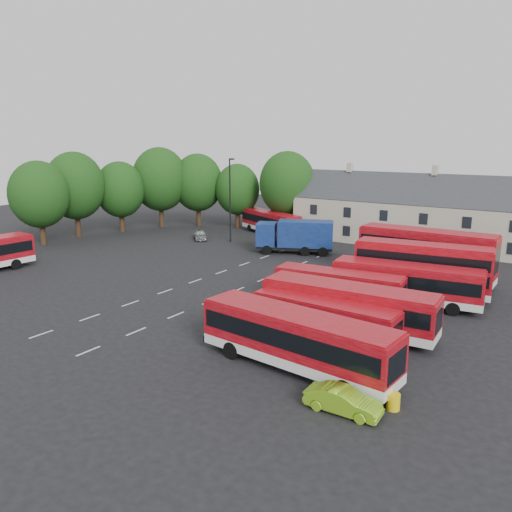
{
  "coord_description": "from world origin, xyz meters",
  "views": [
    {
      "loc": [
        30.13,
        -32.26,
        12.95
      ],
      "look_at": [
        4.21,
        6.04,
        2.2
      ],
      "focal_mm": 35.0,
      "sensor_mm": 36.0,
      "label": 1
    }
  ],
  "objects_px": {
    "bus_dd_south": "(422,266)",
    "lamppost": "(230,198)",
    "lime_car": "(343,401)",
    "silver_car": "(200,235)",
    "grit_bin": "(393,401)",
    "bus_row_a": "(296,336)",
    "box_truck": "(296,235)"
  },
  "relations": [
    {
      "from": "box_truck",
      "to": "bus_row_a",
      "type": "bearing_deg",
      "value": -85.26
    },
    {
      "from": "bus_dd_south",
      "to": "grit_bin",
      "type": "bearing_deg",
      "value": -85.02
    },
    {
      "from": "lamppost",
      "to": "grit_bin",
      "type": "bearing_deg",
      "value": -42.29
    },
    {
      "from": "bus_row_a",
      "to": "silver_car",
      "type": "bearing_deg",
      "value": 143.01
    },
    {
      "from": "bus_row_a",
      "to": "grit_bin",
      "type": "bearing_deg",
      "value": -5.56
    },
    {
      "from": "bus_dd_south",
      "to": "grit_bin",
      "type": "xyz_separation_m",
      "value": [
        4.38,
        -19.45,
        -2.16
      ]
    },
    {
      "from": "bus_dd_south",
      "to": "silver_car",
      "type": "height_order",
      "value": "bus_dd_south"
    },
    {
      "from": "box_truck",
      "to": "lamppost",
      "type": "bearing_deg",
      "value": 149.09
    },
    {
      "from": "bus_dd_south",
      "to": "silver_car",
      "type": "xyz_separation_m",
      "value": [
        -31.63,
        8.36,
        -1.92
      ]
    },
    {
      "from": "lime_car",
      "to": "lamppost",
      "type": "relative_size",
      "value": 0.35
    },
    {
      "from": "silver_car",
      "to": "bus_dd_south",
      "type": "bearing_deg",
      "value": -58.79
    },
    {
      "from": "bus_dd_south",
      "to": "box_truck",
      "type": "height_order",
      "value": "bus_dd_south"
    },
    {
      "from": "bus_row_a",
      "to": "silver_car",
      "type": "distance_m",
      "value": 40.08
    },
    {
      "from": "grit_bin",
      "to": "lime_car",
      "type": "bearing_deg",
      "value": -139.64
    },
    {
      "from": "bus_row_a",
      "to": "silver_car",
      "type": "xyz_separation_m",
      "value": [
        -29.87,
        26.69,
        -1.4
      ]
    },
    {
      "from": "bus_row_a",
      "to": "grit_bin",
      "type": "height_order",
      "value": "bus_row_a"
    },
    {
      "from": "lime_car",
      "to": "bus_dd_south",
      "type": "bearing_deg",
      "value": 3.87
    },
    {
      "from": "box_truck",
      "to": "lime_car",
      "type": "bearing_deg",
      "value": -81.57
    },
    {
      "from": "box_truck",
      "to": "silver_car",
      "type": "distance_m",
      "value": 14.76
    },
    {
      "from": "bus_row_a",
      "to": "lime_car",
      "type": "distance_m",
      "value": 5.23
    },
    {
      "from": "lime_car",
      "to": "box_truck",
      "type": "bearing_deg",
      "value": 30.69
    },
    {
      "from": "bus_dd_south",
      "to": "lamppost",
      "type": "xyz_separation_m",
      "value": [
        -27.3,
        9.36,
        3.16
      ]
    },
    {
      "from": "silver_car",
      "to": "grit_bin",
      "type": "height_order",
      "value": "silver_car"
    },
    {
      "from": "lime_car",
      "to": "grit_bin",
      "type": "bearing_deg",
      "value": -52.35
    },
    {
      "from": "bus_row_a",
      "to": "box_truck",
      "type": "xyz_separation_m",
      "value": [
        -15.19,
        26.61,
        0.11
      ]
    },
    {
      "from": "silver_car",
      "to": "lime_car",
      "type": "xyz_separation_m",
      "value": [
        34.06,
        -29.46,
        -0.03
      ]
    },
    {
      "from": "grit_bin",
      "to": "silver_car",
      "type": "bearing_deg",
      "value": 142.32
    },
    {
      "from": "silver_car",
      "to": "bus_row_a",
      "type": "bearing_deg",
      "value": -85.77
    },
    {
      "from": "lime_car",
      "to": "grit_bin",
      "type": "height_order",
      "value": "lime_car"
    },
    {
      "from": "bus_row_a",
      "to": "box_truck",
      "type": "height_order",
      "value": "box_truck"
    },
    {
      "from": "bus_row_a",
      "to": "box_truck",
      "type": "distance_m",
      "value": 30.64
    },
    {
      "from": "bus_row_a",
      "to": "lamppost",
      "type": "xyz_separation_m",
      "value": [
        -25.54,
        27.69,
        3.68
      ]
    }
  ]
}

